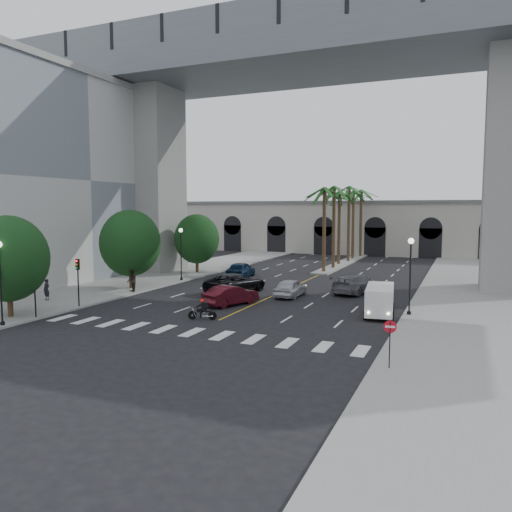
# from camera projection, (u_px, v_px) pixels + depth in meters

# --- Properties ---
(ground) EXTENTS (140.00, 140.00, 0.00)m
(ground) POSITION_uv_depth(u_px,v_px,m) (204.00, 327.00, 30.95)
(ground) COLOR black
(ground) RESTS_ON ground
(sidewalk_left) EXTENTS (8.00, 100.00, 0.15)m
(sidewalk_left) POSITION_uv_depth(u_px,v_px,m) (146.00, 280.00, 50.50)
(sidewalk_left) COLOR gray
(sidewalk_left) RESTS_ON ground
(sidewalk_right) EXTENTS (8.00, 100.00, 0.15)m
(sidewalk_right) POSITION_uv_depth(u_px,v_px,m) (466.00, 302.00, 38.89)
(sidewalk_right) COLOR gray
(sidewalk_right) RESTS_ON ground
(median) EXTENTS (2.00, 24.00, 0.20)m
(median) POSITION_uv_depth(u_px,v_px,m) (344.00, 263.00, 65.78)
(median) COLOR gray
(median) RESTS_ON ground
(building_left) EXTENTS (16.50, 32.50, 20.60)m
(building_left) POSITION_uv_depth(u_px,v_px,m) (29.00, 179.00, 51.42)
(building_left) COLOR beige
(building_left) RESTS_ON ground
(pier_building) EXTENTS (71.00, 10.50, 8.50)m
(pier_building) POSITION_uv_depth(u_px,v_px,m) (368.00, 227.00, 80.97)
(pier_building) COLOR #B7B1A5
(pier_building) RESTS_ON ground
(bridge) EXTENTS (75.00, 13.00, 26.00)m
(bridge) POSITION_uv_depth(u_px,v_px,m) (344.00, 92.00, 48.02)
(bridge) COLOR gray
(bridge) RESTS_ON ground
(palm_a) EXTENTS (3.20, 3.20, 10.30)m
(palm_a) POSITION_uv_depth(u_px,v_px,m) (325.00, 192.00, 55.75)
(palm_a) COLOR #47331E
(palm_a) RESTS_ON ground
(palm_b) EXTENTS (3.20, 3.20, 10.60)m
(palm_b) POSITION_uv_depth(u_px,v_px,m) (334.00, 191.00, 59.35)
(palm_b) COLOR #47331E
(palm_b) RESTS_ON ground
(palm_c) EXTENTS (3.20, 3.20, 10.10)m
(palm_c) POSITION_uv_depth(u_px,v_px,m) (340.00, 196.00, 63.18)
(palm_c) COLOR #47331E
(palm_c) RESTS_ON ground
(palm_d) EXTENTS (3.20, 3.20, 10.90)m
(palm_d) POSITION_uv_depth(u_px,v_px,m) (349.00, 191.00, 66.64)
(palm_d) COLOR #47331E
(palm_d) RESTS_ON ground
(palm_e) EXTENTS (3.20, 3.20, 10.40)m
(palm_e) POSITION_uv_depth(u_px,v_px,m) (354.00, 195.00, 70.45)
(palm_e) COLOR #47331E
(palm_e) RESTS_ON ground
(palm_f) EXTENTS (3.20, 3.20, 10.70)m
(palm_f) POSITION_uv_depth(u_px,v_px,m) (361.00, 194.00, 73.98)
(palm_f) COLOR #47331E
(palm_f) RESTS_ON ground
(street_tree_near) EXTENTS (5.20, 5.20, 6.89)m
(street_tree_near) POSITION_uv_depth(u_px,v_px,m) (8.00, 259.00, 32.85)
(street_tree_near) COLOR #382616
(street_tree_near) RESTS_ON ground
(street_tree_mid) EXTENTS (5.44, 5.44, 7.21)m
(street_tree_mid) POSITION_uv_depth(u_px,v_px,m) (130.00, 243.00, 44.75)
(street_tree_mid) COLOR #382616
(street_tree_mid) RESTS_ON ground
(street_tree_far) EXTENTS (5.04, 5.04, 6.68)m
(street_tree_far) POSITION_uv_depth(u_px,v_px,m) (197.00, 239.00, 55.78)
(street_tree_far) COLOR #382616
(street_tree_far) RESTS_ON ground
(lamp_post_left_near) EXTENTS (0.40, 0.40, 5.35)m
(lamp_post_left_near) POSITION_uv_depth(u_px,v_px,m) (0.00, 276.00, 30.47)
(lamp_post_left_near) COLOR black
(lamp_post_left_near) RESTS_ON ground
(lamp_post_left_far) EXTENTS (0.40, 0.40, 5.35)m
(lamp_post_left_far) POSITION_uv_depth(u_px,v_px,m) (181.00, 250.00, 49.73)
(lamp_post_left_far) COLOR black
(lamp_post_left_far) RESTS_ON ground
(lamp_post_right) EXTENTS (0.40, 0.40, 5.35)m
(lamp_post_right) POSITION_uv_depth(u_px,v_px,m) (410.00, 270.00, 33.56)
(lamp_post_right) COLOR black
(lamp_post_right) RESTS_ON ground
(traffic_signal_near) EXTENTS (0.25, 0.18, 3.65)m
(traffic_signal_near) POSITION_uv_depth(u_px,v_px,m) (34.00, 282.00, 32.79)
(traffic_signal_near) COLOR black
(traffic_signal_near) RESTS_ON ground
(traffic_signal_far) EXTENTS (0.25, 0.18, 3.65)m
(traffic_signal_far) POSITION_uv_depth(u_px,v_px,m) (78.00, 274.00, 36.46)
(traffic_signal_far) COLOR black
(traffic_signal_far) RESTS_ON ground
(motorcycle_rider) EXTENTS (1.87, 0.68, 1.38)m
(motorcycle_rider) POSITION_uv_depth(u_px,v_px,m) (203.00, 310.00, 32.85)
(motorcycle_rider) COLOR black
(motorcycle_rider) RESTS_ON ground
(car_a) EXTENTS (1.85, 4.45, 1.51)m
(car_a) POSITION_uv_depth(u_px,v_px,m) (290.00, 288.00, 41.37)
(car_a) COLOR silver
(car_a) RESTS_ON ground
(car_b) EXTENTS (3.21, 4.87, 1.52)m
(car_b) POSITION_uv_depth(u_px,v_px,m) (231.00, 295.00, 37.80)
(car_b) COLOR #430D16
(car_b) RESTS_ON ground
(car_c) EXTENTS (4.41, 6.57, 1.67)m
(car_c) POSITION_uv_depth(u_px,v_px,m) (236.00, 283.00, 43.57)
(car_c) COLOR black
(car_c) RESTS_ON ground
(car_d) EXTENTS (3.75, 6.22, 1.69)m
(car_d) POSITION_uv_depth(u_px,v_px,m) (356.00, 284.00, 43.07)
(car_d) COLOR slate
(car_d) RESTS_ON ground
(car_e) EXTENTS (2.54, 5.20, 1.71)m
(car_e) POSITION_uv_depth(u_px,v_px,m) (241.00, 270.00, 52.76)
(car_e) COLOR #0E2341
(car_e) RESTS_ON ground
(cargo_van) EXTENTS (2.39, 4.95, 2.03)m
(cargo_van) POSITION_uv_depth(u_px,v_px,m) (380.00, 299.00, 34.06)
(cargo_van) COLOR white
(cargo_van) RESTS_ON ground
(pedestrian_a) EXTENTS (0.65, 0.48, 1.65)m
(pedestrian_a) POSITION_uv_depth(u_px,v_px,m) (47.00, 290.00, 39.04)
(pedestrian_a) COLOR black
(pedestrian_a) RESTS_ON sidewalk_left
(pedestrian_b) EXTENTS (1.20, 1.15, 1.95)m
(pedestrian_b) POSITION_uv_depth(u_px,v_px,m) (132.00, 281.00, 42.73)
(pedestrian_b) COLOR black
(pedestrian_b) RESTS_ON sidewalk_left
(do_not_enter_sign) EXTENTS (0.57, 0.10, 2.34)m
(do_not_enter_sign) POSITION_uv_depth(u_px,v_px,m) (390.00, 334.00, 22.36)
(do_not_enter_sign) COLOR black
(do_not_enter_sign) RESTS_ON ground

